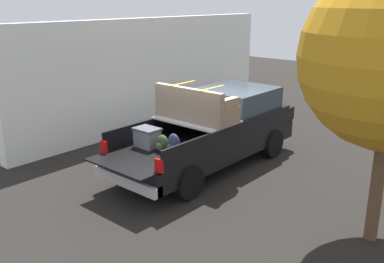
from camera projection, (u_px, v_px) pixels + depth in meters
ground_plane at (207, 166)px, 11.33m from camera, size 40.00×40.00×0.00m
pickup_truck at (216, 128)px, 11.32m from camera, size 6.05×2.06×2.23m
building_facade at (155, 72)px, 14.69m from camera, size 11.07×0.36×3.64m
trash_can at (205, 104)px, 15.95m from camera, size 0.60×0.60×0.98m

